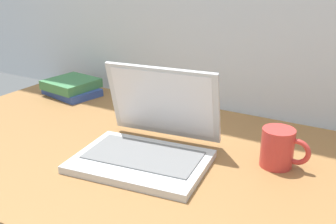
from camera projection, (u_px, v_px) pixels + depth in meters
desk at (181, 166)px, 0.96m from camera, size 1.60×0.76×0.03m
laptop at (149, 140)px, 0.96m from camera, size 0.34×0.31×0.21m
coffee_mug at (279, 148)px, 0.91m from camera, size 0.11×0.08×0.09m
book_stack at (72, 87)px, 1.42m from camera, size 0.22×0.18×0.06m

